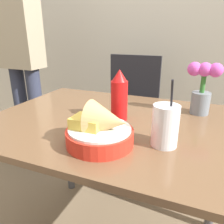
# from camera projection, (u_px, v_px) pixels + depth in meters

# --- Properties ---
(wall_window) EXTENTS (7.00, 0.06, 2.60)m
(wall_window) POSITION_uv_depth(u_px,v_px,m) (170.00, 9.00, 1.88)
(wall_window) COLOR #B7B2A3
(wall_window) RESTS_ON ground_plane
(dining_table) EXTENTS (1.08, 0.80, 0.76)m
(dining_table) POSITION_uv_depth(u_px,v_px,m) (114.00, 142.00, 0.98)
(dining_table) COLOR brown
(dining_table) RESTS_ON ground_plane
(chair_far_window) EXTENTS (0.40, 0.40, 0.95)m
(chair_far_window) POSITION_uv_depth(u_px,v_px,m) (131.00, 107.00, 1.72)
(chair_far_window) COLOR black
(chair_far_window) RESTS_ON ground_plane
(food_basket) EXTENTS (0.23, 0.23, 0.15)m
(food_basket) POSITION_uv_depth(u_px,v_px,m) (102.00, 130.00, 0.71)
(food_basket) COLOR red
(food_basket) RESTS_ON dining_table
(ketchup_bottle) EXTENTS (0.07, 0.07, 0.21)m
(ketchup_bottle) POSITION_uv_depth(u_px,v_px,m) (119.00, 96.00, 0.91)
(ketchup_bottle) COLOR red
(ketchup_bottle) RESTS_ON dining_table
(drink_cup) EXTENTS (0.09, 0.09, 0.23)m
(drink_cup) POSITION_uv_depth(u_px,v_px,m) (165.00, 127.00, 0.71)
(drink_cup) COLOR silver
(drink_cup) RESTS_ON dining_table
(flower_vase) EXTENTS (0.15, 0.08, 0.23)m
(flower_vase) POSITION_uv_depth(u_px,v_px,m) (203.00, 87.00, 0.97)
(flower_vase) COLOR gray
(flower_vase) RESTS_ON dining_table
(person_standing) EXTENTS (0.32, 0.19, 1.75)m
(person_standing) POSITION_uv_depth(u_px,v_px,m) (20.00, 45.00, 1.65)
(person_standing) COLOR #2D3347
(person_standing) RESTS_ON ground_plane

